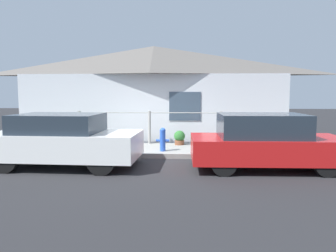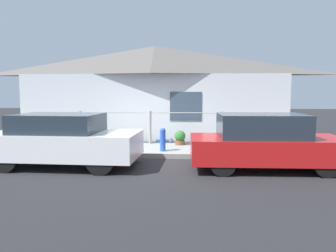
% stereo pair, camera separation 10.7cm
% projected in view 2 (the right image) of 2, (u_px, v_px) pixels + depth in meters
% --- Properties ---
extents(ground_plane, '(60.00, 60.00, 0.00)m').
position_uv_depth(ground_plane, '(142.00, 158.00, 9.27)').
color(ground_plane, '#262628').
extents(sidewalk, '(24.00, 2.02, 0.14)m').
position_uv_depth(sidewalk, '(147.00, 150.00, 10.27)').
color(sidewalk, gray).
rests_on(sidewalk, ground_plane).
extents(house, '(9.96, 2.23, 3.61)m').
position_uv_depth(house, '(155.00, 66.00, 12.33)').
color(house, silver).
rests_on(house, ground_plane).
extents(fence, '(4.90, 0.10, 1.10)m').
position_uv_depth(fence, '(150.00, 126.00, 11.05)').
color(fence, '#999993').
rests_on(fence, sidewalk).
extents(car_left, '(3.75, 1.89, 1.33)m').
position_uv_depth(car_left, '(64.00, 140.00, 8.23)').
color(car_left, white).
rests_on(car_left, ground_plane).
extents(car_right, '(3.68, 1.73, 1.35)m').
position_uv_depth(car_right, '(265.00, 142.00, 7.90)').
color(car_right, red).
rests_on(car_right, ground_plane).
extents(fire_hydrant, '(0.39, 0.17, 0.69)m').
position_uv_depth(fire_hydrant, '(163.00, 139.00, 9.65)').
color(fire_hydrant, blue).
rests_on(fire_hydrant, sidewalk).
extents(potted_plant_near_hydrant, '(0.37, 0.37, 0.47)m').
position_uv_depth(potted_plant_near_hydrant, '(180.00, 138.00, 10.83)').
color(potted_plant_near_hydrant, brown).
rests_on(potted_plant_near_hydrant, sidewalk).
extents(potted_plant_by_fence, '(0.42, 0.42, 0.57)m').
position_uv_depth(potted_plant_by_fence, '(91.00, 135.00, 10.87)').
color(potted_plant_by_fence, slate).
rests_on(potted_plant_by_fence, sidewalk).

